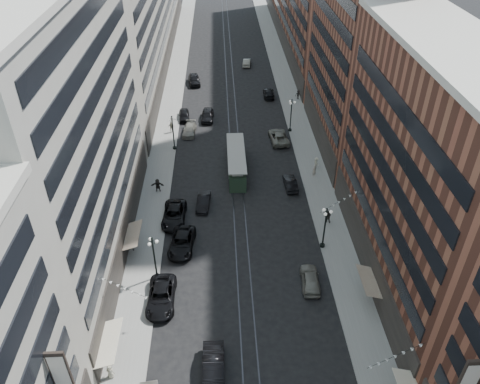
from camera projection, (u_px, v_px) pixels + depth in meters
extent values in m
plane|color=black|center=(234.00, 133.00, 75.99)|extent=(220.00, 220.00, 0.00)
cube|color=gray|center=(170.00, 107.00, 83.68)|extent=(4.00, 180.00, 0.15)
cube|color=gray|center=(292.00, 105.00, 84.49)|extent=(4.00, 180.00, 0.15)
cube|color=#2D2D33|center=(228.00, 106.00, 84.09)|extent=(0.12, 180.00, 0.02)
cube|color=#2D2D33|center=(236.00, 106.00, 84.15)|extent=(0.12, 180.00, 0.02)
cube|color=#9D998B|center=(67.00, 141.00, 45.28)|extent=(8.00, 36.00, 28.00)
cube|color=brown|center=(426.00, 178.00, 43.63)|extent=(8.00, 30.00, 24.00)
cube|color=brown|center=(363.00, 2.00, 61.17)|extent=(8.00, 26.00, 42.00)
cylinder|color=black|center=(157.00, 276.00, 49.46)|extent=(0.56, 0.56, 0.30)
cylinder|color=black|center=(155.00, 259.00, 48.04)|extent=(0.18, 0.18, 5.20)
sphere|color=black|center=(152.00, 239.00, 46.41)|extent=(0.24, 0.24, 0.24)
sphere|color=white|center=(157.00, 241.00, 46.66)|extent=(0.36, 0.36, 0.36)
sphere|color=white|center=(150.00, 239.00, 46.95)|extent=(0.36, 0.36, 0.36)
sphere|color=white|center=(149.00, 244.00, 46.32)|extent=(0.36, 0.36, 0.36)
cylinder|color=black|center=(175.00, 148.00, 71.42)|extent=(0.56, 0.56, 0.30)
cylinder|color=black|center=(173.00, 134.00, 69.99)|extent=(0.18, 0.18, 5.20)
sphere|color=black|center=(172.00, 117.00, 68.37)|extent=(0.24, 0.24, 0.24)
sphere|color=white|center=(175.00, 119.00, 68.62)|extent=(0.36, 0.36, 0.36)
sphere|color=white|center=(171.00, 118.00, 68.91)|extent=(0.36, 0.36, 0.36)
sphere|color=white|center=(170.00, 120.00, 68.27)|extent=(0.36, 0.36, 0.36)
cylinder|color=black|center=(322.00, 245.00, 53.39)|extent=(0.56, 0.56, 0.30)
cylinder|color=black|center=(325.00, 229.00, 51.97)|extent=(0.18, 0.18, 5.20)
sphere|color=black|center=(327.00, 209.00, 50.34)|extent=(0.24, 0.24, 0.24)
sphere|color=white|center=(331.00, 212.00, 50.59)|extent=(0.36, 0.36, 0.36)
sphere|color=white|center=(324.00, 210.00, 50.88)|extent=(0.36, 0.36, 0.36)
sphere|color=white|center=(325.00, 214.00, 50.25)|extent=(0.36, 0.36, 0.36)
cylinder|color=black|center=(290.00, 130.00, 76.16)|extent=(0.56, 0.56, 0.30)
cylinder|color=black|center=(291.00, 116.00, 74.74)|extent=(0.18, 0.18, 5.20)
sphere|color=black|center=(292.00, 100.00, 73.11)|extent=(0.24, 0.24, 0.24)
sphere|color=white|center=(295.00, 102.00, 73.36)|extent=(0.36, 0.36, 0.36)
sphere|color=white|center=(290.00, 101.00, 73.65)|extent=(0.36, 0.36, 0.36)
sphere|color=white|center=(291.00, 103.00, 73.02)|extent=(0.36, 0.36, 0.36)
cube|color=#223625|center=(236.00, 164.00, 66.00)|extent=(2.28, 10.94, 2.37)
cube|color=gray|center=(236.00, 155.00, 65.15)|extent=(1.46, 10.03, 0.55)
cube|color=gray|center=(236.00, 153.00, 64.94)|extent=(2.46, 11.12, 0.14)
cylinder|color=black|center=(237.00, 185.00, 63.16)|extent=(2.10, 0.64, 0.64)
cylinder|color=black|center=(235.00, 154.00, 69.84)|extent=(2.10, 0.64, 0.64)
imported|color=black|center=(161.00, 297.00, 46.46)|extent=(2.75, 5.91, 1.64)
imported|color=slate|center=(310.00, 279.00, 48.46)|extent=(2.07, 4.65, 1.55)
imported|color=black|center=(214.00, 369.00, 39.81)|extent=(1.88, 5.31, 1.75)
imported|color=#A39F87|center=(110.00, 371.00, 39.57)|extent=(0.83, 0.60, 1.52)
imported|color=black|center=(131.00, 244.00, 52.37)|extent=(0.97, 0.64, 1.85)
imported|color=black|center=(174.00, 215.00, 57.12)|extent=(2.91, 5.99, 1.64)
imported|color=slate|center=(189.00, 130.00, 75.33)|extent=(2.32, 4.94, 1.39)
imported|color=black|center=(194.00, 80.00, 91.88)|extent=(2.71, 5.46, 1.79)
imported|color=black|center=(290.00, 183.00, 62.91)|extent=(1.63, 4.31, 1.41)
imported|color=slate|center=(279.00, 137.00, 73.24)|extent=(3.08, 5.94, 1.60)
imported|color=black|center=(269.00, 93.00, 87.14)|extent=(2.11, 4.88, 1.40)
imported|color=black|center=(207.00, 115.00, 79.26)|extent=(2.21, 4.99, 1.67)
imported|color=gray|center=(247.00, 62.00, 100.17)|extent=(2.03, 4.52, 1.44)
imported|color=black|center=(158.00, 185.00, 61.86)|extent=(1.76, 0.58, 1.87)
imported|color=gray|center=(171.00, 127.00, 75.31)|extent=(1.09, 0.52, 1.83)
imported|color=black|center=(328.00, 216.00, 56.63)|extent=(0.92, 0.71, 1.67)
imported|color=gray|center=(314.00, 171.00, 64.81)|extent=(0.78, 0.69, 1.80)
imported|color=black|center=(298.00, 95.00, 85.77)|extent=(1.15, 0.54, 1.74)
imported|color=black|center=(204.00, 201.00, 59.53)|extent=(1.93, 4.50, 1.44)
imported|color=black|center=(182.00, 243.00, 53.03)|extent=(3.18, 5.94, 1.59)
imported|color=black|center=(184.00, 115.00, 79.54)|extent=(2.08, 4.43, 1.47)
imported|color=beige|center=(316.00, 162.00, 66.78)|extent=(0.81, 1.08, 1.55)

